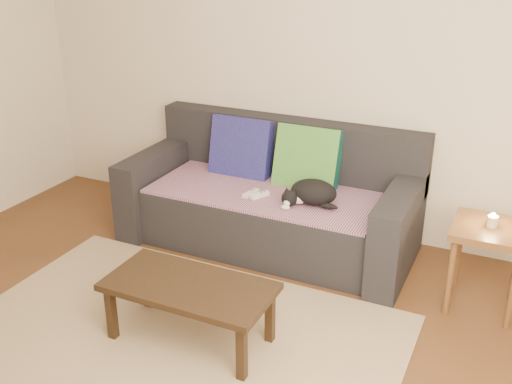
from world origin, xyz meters
TOP-DOWN VIEW (x-y plane):
  - ground at (0.00, 0.00)m, footprint 4.50×4.50m
  - back_wall at (0.00, 2.00)m, footprint 4.50×0.04m
  - sofa at (0.00, 1.57)m, footprint 2.10×0.94m
  - throw_blanket at (0.00, 1.48)m, footprint 1.66×0.74m
  - cushion_navy at (-0.33, 1.74)m, footprint 0.48×0.22m
  - cushion_green at (0.21, 1.74)m, footprint 0.47×0.25m
  - cat at (0.37, 1.41)m, footprint 0.39×0.32m
  - wii_remote_a at (-0.07, 1.37)m, footprint 0.07×0.15m
  - wii_remote_b at (0.00, 1.37)m, footprint 0.10×0.15m
  - side_table at (1.52, 1.33)m, footprint 0.44×0.44m
  - candle at (1.52, 1.33)m, footprint 0.06×0.06m
  - rug at (0.00, 0.15)m, footprint 2.50×1.80m
  - coffee_table at (0.09, 0.26)m, footprint 0.93×0.46m

SIDE VIEW (x-z plane):
  - ground at x=0.00m, z-range 0.00..0.00m
  - rug at x=0.00m, z-range 0.00..0.01m
  - sofa at x=0.00m, z-range -0.13..0.74m
  - coffee_table at x=0.09m, z-range 0.14..0.51m
  - throw_blanket at x=0.00m, z-range 0.42..0.44m
  - side_table at x=1.52m, z-range 0.18..0.72m
  - wii_remote_a at x=-0.07m, z-range 0.44..0.47m
  - wii_remote_b at x=0.00m, z-range 0.44..0.47m
  - cat at x=0.37m, z-range 0.44..0.60m
  - candle at x=1.52m, z-range 0.54..0.63m
  - cushion_navy at x=-0.33m, z-range 0.38..0.88m
  - cushion_green at x=0.21m, z-range 0.39..0.87m
  - back_wall at x=0.00m, z-range 0.00..2.60m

